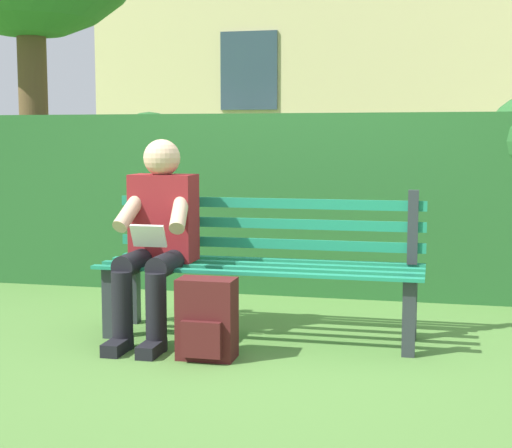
{
  "coord_description": "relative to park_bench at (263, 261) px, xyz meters",
  "views": [
    {
      "loc": [
        -0.98,
        4.33,
        1.18
      ],
      "look_at": [
        0.0,
        0.1,
        0.69
      ],
      "focal_mm": 54.06,
      "sensor_mm": 36.0,
      "label": 1
    }
  ],
  "objects": [
    {
      "name": "park_bench",
      "position": [
        0.0,
        0.0,
        0.0
      ],
      "size": [
        1.89,
        0.53,
        0.87
      ],
      "color": "#2D3338",
      "rests_on": "ground"
    },
    {
      "name": "ground",
      "position": [
        0.0,
        0.08,
        -0.45
      ],
      "size": [
        60.0,
        60.0,
        0.0
      ],
      "primitive_type": "plane",
      "color": "#517F38"
    },
    {
      "name": "hedge_backdrop",
      "position": [
        -0.08,
        -1.51,
        0.27
      ],
      "size": [
        5.41,
        0.83,
        1.49
      ],
      "color": "#265B28",
      "rests_on": "ground"
    },
    {
      "name": "backpack",
      "position": [
        0.18,
        0.56,
        -0.23
      ],
      "size": [
        0.31,
        0.25,
        0.44
      ],
      "color": "#4C1919",
      "rests_on": "ground"
    },
    {
      "name": "person_seated",
      "position": [
        0.6,
        0.18,
        0.17
      ],
      "size": [
        0.44,
        0.73,
        1.17
      ],
      "color": "maroon",
      "rests_on": "ground"
    }
  ]
}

